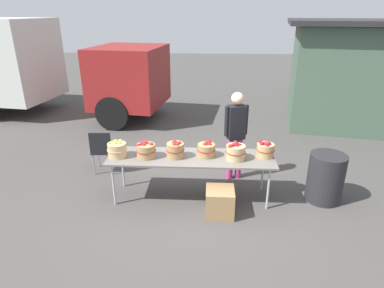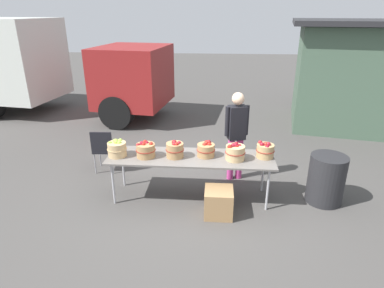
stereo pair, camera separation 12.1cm
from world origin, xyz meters
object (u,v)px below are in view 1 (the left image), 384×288
apple_basket_red_4 (265,149)px  box_truck (14,64)px  market_table (191,159)px  apple_basket_red_3 (236,152)px  apple_basket_red_1 (175,150)px  trash_barrel (326,178)px  apple_basket_green_0 (117,149)px  folding_chair (102,148)px  vendor_adult (236,129)px  produce_crate (220,202)px  apple_basket_red_2 (206,149)px  apple_basket_red_0 (146,150)px

apple_basket_red_4 → box_truck: box_truck is taller
market_table → apple_basket_red_3: bearing=-4.2°
apple_basket_red_1 → trash_barrel: (2.46, 0.07, -0.47)m
market_table → apple_basket_green_0: bearing=-177.2°
apple_basket_red_4 → folding_chair: (-2.94, 0.76, -0.37)m
apple_basket_red_4 → vendor_adult: vendor_adult is taller
apple_basket_red_4 → market_table: bearing=-176.6°
trash_barrel → produce_crate: size_ratio=1.89×
apple_basket_green_0 → folding_chair: 1.11m
apple_basket_red_2 → box_truck: bearing=140.8°
market_table → box_truck: size_ratio=0.34×
market_table → apple_basket_red_4: size_ratio=9.09×
apple_basket_red_0 → apple_basket_red_2: size_ratio=1.06×
market_table → apple_basket_red_4: bearing=3.4°
apple_basket_red_2 → vendor_adult: size_ratio=0.18×
vendor_adult → trash_barrel: 1.70m
vendor_adult → trash_barrel: (1.45, -0.70, -0.56)m
apple_basket_red_4 → apple_basket_red_3: bearing=-165.6°
apple_basket_red_0 → apple_basket_red_3: 1.43m
apple_basket_red_0 → trash_barrel: 2.97m
folding_chair → apple_basket_green_0: bearing=119.0°
apple_basket_red_0 → apple_basket_red_2: bearing=5.8°
box_truck → produce_crate: (5.99, -5.23, -1.27)m
apple_basket_green_0 → produce_crate: bearing=-14.4°
apple_basket_red_0 → box_truck: 6.81m
market_table → apple_basket_green_0: apple_basket_green_0 is taller
apple_basket_red_4 → box_truck: bearing=145.2°
folding_chair → vendor_adult: bearing=174.8°
apple_basket_red_2 → apple_basket_red_4: apple_basket_red_4 is taller
apple_basket_red_4 → folding_chair: size_ratio=0.35×
vendor_adult → folding_chair: size_ratio=1.92×
apple_basket_red_0 → trash_barrel: size_ratio=0.39×
folding_chair → market_table: bearing=151.6°
market_table → apple_basket_red_0: (-0.72, -0.06, 0.16)m
market_table → vendor_adult: size_ratio=1.64×
apple_basket_red_0 → apple_basket_red_4: (1.92, 0.13, 0.00)m
apple_basket_red_0 → folding_chair: apple_basket_red_0 is taller
apple_basket_red_2 → apple_basket_red_3: bearing=-11.5°
vendor_adult → apple_basket_red_3: bearing=70.6°
vendor_adult → produce_crate: (-0.29, -1.22, -0.76)m
apple_basket_red_2 → apple_basket_red_4: (0.95, 0.03, 0.01)m
apple_basket_red_4 → folding_chair: apple_basket_red_4 is taller
trash_barrel → apple_basket_green_0: bearing=-178.3°
apple_basket_red_1 → box_truck: size_ratio=0.04×
apple_basket_red_4 → produce_crate: 1.13m
apple_basket_green_0 → vendor_adult: 2.11m
apple_basket_red_3 → box_truck: size_ratio=0.04×
apple_basket_green_0 → apple_basket_red_1: (0.94, 0.03, 0.00)m
trash_barrel → produce_crate: trash_barrel is taller
apple_basket_red_3 → box_truck: bearing=142.4°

